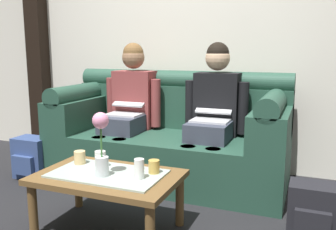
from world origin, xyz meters
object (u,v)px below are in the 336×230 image
at_px(person_left, 129,104).
at_px(backpack_right, 313,210).
at_px(cup_near_left, 139,169).
at_px(cup_near_right, 100,159).
at_px(backpack_left, 32,158).
at_px(couch, 170,137).
at_px(coffee_table, 108,181).
at_px(person_right, 214,109).
at_px(flower_vase, 102,141).
at_px(cup_far_left, 80,157).
at_px(cup_far_center, 154,167).

distance_m(person_left, backpack_right, 1.82).
bearing_deg(cup_near_left, person_left, 120.18).
relative_size(cup_near_right, backpack_left, 0.29).
relative_size(couch, coffee_table, 2.29).
relative_size(coffee_table, cup_near_left, 7.39).
relative_size(cup_near_left, backpack_left, 0.33).
bearing_deg(person_right, backpack_left, -163.27).
height_order(person_left, flower_vase, person_left).
bearing_deg(flower_vase, backpack_right, 21.65).
bearing_deg(coffee_table, person_right, 69.44).
relative_size(cup_far_left, backpack_left, 0.24).
distance_m(person_right, backpack_left, 1.70).
height_order(person_left, backpack_left, person_left).
xyz_separation_m(couch, cup_near_right, (-0.10, -1.00, 0.07)).
xyz_separation_m(cup_near_left, cup_near_right, (-0.34, 0.10, -0.01)).
relative_size(couch, cup_far_left, 23.56).
distance_m(cup_near_left, cup_near_right, 0.35).
bearing_deg(cup_near_left, couch, 102.01).
bearing_deg(cup_far_center, person_left, 124.98).
bearing_deg(person_left, person_right, 0.01).
height_order(person_left, coffee_table, person_left).
xyz_separation_m(cup_near_right, cup_far_left, (-0.17, 0.01, -0.01)).
height_order(person_left, person_right, same).
height_order(cup_near_right, backpack_right, cup_near_right).
relative_size(cup_near_left, cup_far_left, 1.39).
height_order(cup_far_center, backpack_left, cup_far_center).
bearing_deg(cup_near_right, cup_far_center, 3.72).
relative_size(person_left, cup_near_right, 11.27).
bearing_deg(cup_far_center, cup_far_left, -178.69).
bearing_deg(backpack_left, cup_near_left, -24.06).
height_order(couch, cup_far_left, couch).
distance_m(cup_far_left, backpack_right, 1.56).
height_order(person_right, cup_far_left, person_right).
relative_size(coffee_table, backpack_right, 2.74).
xyz_separation_m(person_right, flower_vase, (-0.40, -1.14, -0.05)).
xyz_separation_m(couch, cup_far_center, (0.27, -0.97, 0.06)).
distance_m(cup_near_right, cup_far_left, 0.17).
bearing_deg(cup_near_left, cup_far_center, 71.87).
xyz_separation_m(cup_near_right, cup_far_center, (0.38, 0.02, -0.01)).
relative_size(coffee_table, cup_far_left, 10.30).
bearing_deg(backpack_left, cup_near_right, -26.19).
xyz_separation_m(person_left, cup_far_center, (0.68, -0.97, -0.23)).
xyz_separation_m(coffee_table, cup_near_left, (0.23, -0.02, 0.12)).
bearing_deg(backpack_left, person_left, 31.76).
height_order(coffee_table, cup_near_right, cup_near_right).
height_order(cup_far_center, backpack_right, cup_far_center).
bearing_deg(coffee_table, cup_near_right, 141.33).
xyz_separation_m(person_left, cup_near_left, (0.64, -1.10, -0.21)).
xyz_separation_m(couch, person_right, (0.40, -0.00, 0.28)).
height_order(coffee_table, cup_near_left, cup_near_left).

